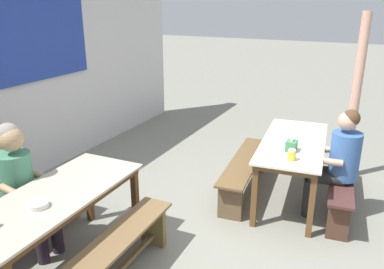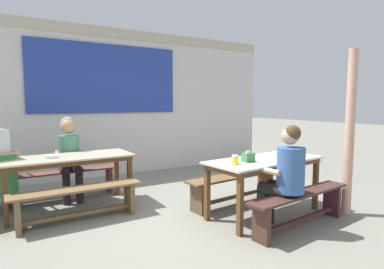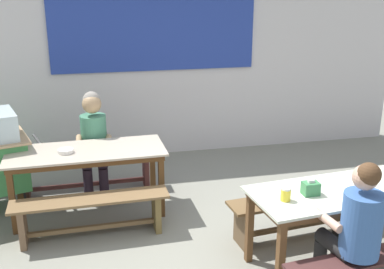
{
  "view_description": "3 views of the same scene",
  "coord_description": "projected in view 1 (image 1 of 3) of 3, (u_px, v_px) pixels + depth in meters",
  "views": [
    {
      "loc": [
        -3.29,
        -1.19,
        2.31
      ],
      "look_at": [
        0.19,
        0.52,
        0.95
      ],
      "focal_mm": 36.33,
      "sensor_mm": 36.0,
      "label": 1
    },
    {
      "loc": [
        -1.85,
        -3.38,
        1.48
      ],
      "look_at": [
        0.29,
        0.26,
        1.05
      ],
      "focal_mm": 29.05,
      "sensor_mm": 36.0,
      "label": 2
    },
    {
      "loc": [
        -1.1,
        -3.77,
        2.48
      ],
      "look_at": [
        -0.16,
        0.4,
        1.09
      ],
      "focal_mm": 43.51,
      "sensor_mm": 36.0,
      "label": 3
    }
  ],
  "objects": [
    {
      "name": "person_center_facing",
      "position": [
        21.0,
        181.0,
        3.56
      ],
      "size": [
        0.43,
        0.55,
        1.27
      ],
      "color": "#2A1E2A",
      "rests_on": "ground_plane"
    },
    {
      "name": "person_near_front",
      "position": [
        338.0,
        158.0,
        4.15
      ],
      "size": [
        0.47,
        0.55,
        1.24
      ],
      "color": "black",
      "rests_on": "ground_plane"
    },
    {
      "name": "soup_bowl",
      "position": [
        38.0,
        205.0,
        3.06
      ],
      "size": [
        0.17,
        0.17,
        0.04
      ],
      "primitive_type": "cylinder",
      "color": "silver",
      "rests_on": "dining_table_far"
    },
    {
      "name": "tissue_box",
      "position": [
        291.0,
        146.0,
        4.18
      ],
      "size": [
        0.14,
        0.11,
        0.14
      ],
      "color": "#3A7D4A",
      "rests_on": "dining_table_near"
    },
    {
      "name": "bench_far_back",
      "position": [
        14.0,
        227.0,
        3.64
      ],
      "size": [
        1.7,
        0.29,
        0.43
      ],
      "color": "brown",
      "rests_on": "ground_plane"
    },
    {
      "name": "bench_far_front",
      "position": [
        112.0,
        257.0,
        3.2
      ],
      "size": [
        1.58,
        0.34,
        0.43
      ],
      "color": "brown",
      "rests_on": "ground_plane"
    },
    {
      "name": "ground_plane",
      "position": [
        228.0,
        233.0,
        4.04
      ],
      "size": [
        40.0,
        40.0,
        0.0
      ],
      "primitive_type": "plane",
      "color": "gray"
    },
    {
      "name": "wooden_support_post",
      "position": [
        355.0,
        100.0,
        4.96
      ],
      "size": [
        0.12,
        0.12,
        2.17
      ],
      "primitive_type": "cylinder",
      "color": "tan",
      "rests_on": "ground_plane"
    },
    {
      "name": "bench_near_back",
      "position": [
        244.0,
        170.0,
        4.82
      ],
      "size": [
        1.63,
        0.48,
        0.43
      ],
      "color": "brown",
      "rests_on": "ground_plane"
    },
    {
      "name": "dining_table_far",
      "position": [
        55.0,
        202.0,
        3.29
      ],
      "size": [
        1.72,
        0.76,
        0.75
      ],
      "color": "#B9AB97",
      "rests_on": "ground_plane"
    },
    {
      "name": "condiment_jar",
      "position": [
        292.0,
        155.0,
        3.94
      ],
      "size": [
        0.08,
        0.08,
        0.11
      ],
      "color": "yellow",
      "rests_on": "dining_table_near"
    },
    {
      "name": "backdrop_wall",
      "position": [
        7.0,
        63.0,
        4.74
      ],
      "size": [
        7.33,
        0.23,
        2.97
      ],
      "color": "silver",
      "rests_on": "ground_plane"
    },
    {
      "name": "dining_table_near",
      "position": [
        293.0,
        147.0,
        4.51
      ],
      "size": [
        1.7,
        0.86,
        0.75
      ],
      "color": "silver",
      "rests_on": "ground_plane"
    },
    {
      "name": "bench_near_front",
      "position": [
        340.0,
        184.0,
        4.46
      ],
      "size": [
        1.64,
        0.42,
        0.43
      ],
      "color": "#462725",
      "rests_on": "ground_plane"
    }
  ]
}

